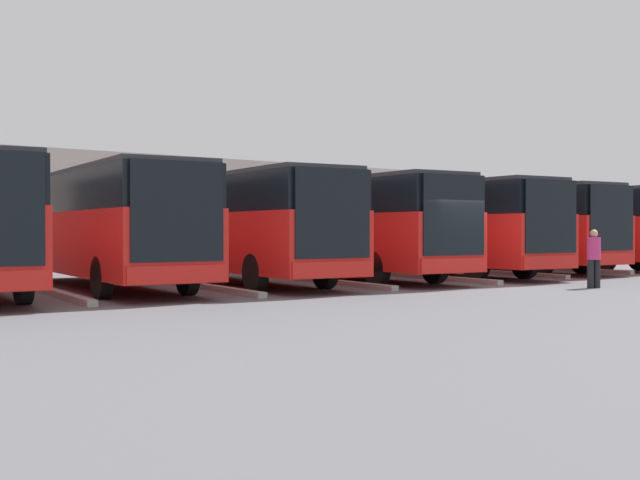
{
  "coord_description": "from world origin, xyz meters",
  "views": [
    {
      "loc": [
        17.4,
        15.48,
        1.67
      ],
      "look_at": [
        0.82,
        -5.69,
        1.32
      ],
      "focal_mm": 45.0,
      "sensor_mm": 36.0,
      "label": 1
    }
  ],
  "objects": [
    {
      "name": "curb_divider_0",
      "position": [
        -10.23,
        -4.04,
        0.07
      ],
      "size": [
        1.08,
        6.92,
        0.15
      ],
      "primitive_type": "cube",
      "rotation": [
        0.0,
        0.0,
        -0.12
      ],
      "color": "#9E9E99",
      "rests_on": "ground_plane"
    },
    {
      "name": "pedestrian",
      "position": [
        -2.82,
        2.33,
        0.9
      ],
      "size": [
        0.5,
        0.5,
        1.67
      ],
      "rotation": [
        0.0,
        0.0,
        5.83
      ],
      "color": "black",
      "rests_on": "ground_plane"
    },
    {
      "name": "curb_divider_5",
      "position": [
        10.23,
        -4.51,
        0.07
      ],
      "size": [
        1.08,
        6.92,
        0.15
      ],
      "primitive_type": "cube",
      "rotation": [
        0.0,
        0.0,
        -0.12
      ],
      "color": "#9E9E99",
      "rests_on": "ground_plane"
    },
    {
      "name": "bus_4",
      "position": [
        4.09,
        -5.74,
        1.86
      ],
      "size": [
        3.85,
        11.64,
        3.33
      ],
      "rotation": [
        0.0,
        0.0,
        -0.12
      ],
      "color": "red",
      "rests_on": "ground_plane"
    },
    {
      "name": "curb_divider_1",
      "position": [
        -6.14,
        -3.96,
        0.07
      ],
      "size": [
        1.08,
        6.92,
        0.15
      ],
      "primitive_type": "cube",
      "rotation": [
        0.0,
        0.0,
        -0.12
      ],
      "color": "#9E9E99",
      "rests_on": "ground_plane"
    },
    {
      "name": "bus_2",
      "position": [
        -4.09,
        -5.17,
        1.86
      ],
      "size": [
        3.85,
        11.64,
        3.33
      ],
      "rotation": [
        0.0,
        0.0,
        -0.12
      ],
      "color": "red",
      "rests_on": "ground_plane"
    },
    {
      "name": "bus_3",
      "position": [
        0.0,
        -5.42,
        1.86
      ],
      "size": [
        3.85,
        11.64,
        3.33
      ],
      "rotation": [
        0.0,
        0.0,
        -0.12
      ],
      "color": "red",
      "rests_on": "ground_plane"
    },
    {
      "name": "curb_divider_4",
      "position": [
        6.14,
        -4.05,
        0.07
      ],
      "size": [
        1.08,
        6.92,
        0.15
      ],
      "primitive_type": "cube",
      "rotation": [
        0.0,
        0.0,
        -0.12
      ],
      "color": "#9E9E99",
      "rests_on": "ground_plane"
    },
    {
      "name": "station_building",
      "position": [
        0.0,
        -25.34,
        2.72
      ],
      "size": [
        35.63,
        12.85,
        5.37
      ],
      "color": "beige",
      "rests_on": "ground_plane"
    },
    {
      "name": "ground_plane",
      "position": [
        0.0,
        0.0,
        0.0
      ],
      "size": [
        600.0,
        600.0,
        0.0
      ],
      "primitive_type": "plane",
      "color": "#5B5B60"
    },
    {
      "name": "curb_divider_3",
      "position": [
        2.05,
        -3.74,
        0.07
      ],
      "size": [
        1.08,
        6.92,
        0.15
      ],
      "primitive_type": "cube",
      "rotation": [
        0.0,
        0.0,
        -0.12
      ],
      "color": "#9E9E99",
      "rests_on": "ground_plane"
    },
    {
      "name": "bus_1",
      "position": [
        -8.18,
        -5.65,
        1.86
      ],
      "size": [
        3.85,
        11.64,
        3.33
      ],
      "rotation": [
        0.0,
        0.0,
        -0.12
      ],
      "color": "red",
      "rests_on": "ground_plane"
    },
    {
      "name": "bus_5",
      "position": [
        8.18,
        -6.2,
        1.86
      ],
      "size": [
        3.85,
        11.64,
        3.33
      ],
      "rotation": [
        0.0,
        0.0,
        -0.12
      ],
      "color": "red",
      "rests_on": "ground_plane"
    },
    {
      "name": "curb_divider_2",
      "position": [
        -2.05,
        -3.48,
        0.07
      ],
      "size": [
        1.08,
        6.92,
        0.15
      ],
      "primitive_type": "cube",
      "rotation": [
        0.0,
        0.0,
        -0.12
      ],
      "color": "#9E9E99",
      "rests_on": "ground_plane"
    },
    {
      "name": "bus_0",
      "position": [
        -12.27,
        -5.73,
        1.86
      ],
      "size": [
        3.85,
        11.64,
        3.33
      ],
      "rotation": [
        0.0,
        0.0,
        -0.12
      ],
      "color": "red",
      "rests_on": "ground_plane"
    }
  ]
}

